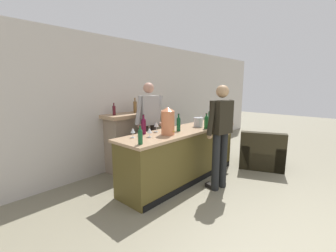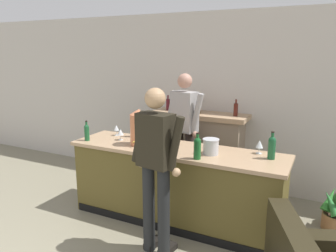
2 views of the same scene
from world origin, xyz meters
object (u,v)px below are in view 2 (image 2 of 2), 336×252
at_px(person_customer, 156,165).
at_px(person_bartender, 184,130).
at_px(fireplace_stone, 199,149).
at_px(wine_glass_near_bucket, 152,130).
at_px(potted_plant_corner, 336,210).
at_px(wine_bottle_burgundy_dark, 164,136).
at_px(wine_bottle_port_short, 272,147).
at_px(ice_bucket_steel, 211,146).
at_px(wine_glass_front_right, 120,132).
at_px(copper_dispenser, 139,127).
at_px(wine_bottle_cabernet_heavy, 87,132).
at_px(wine_bottle_rose_blush, 135,126).
at_px(wine_bottle_merlot_tall, 197,147).
at_px(wine_glass_front_left, 259,144).
at_px(wine_glass_by_dispenser, 116,128).

height_order(person_customer, person_bartender, person_bartender).
relative_size(fireplace_stone, wine_glass_near_bucket, 8.33).
bearing_deg(potted_plant_corner, person_bartender, 179.58).
relative_size(wine_bottle_burgundy_dark, wine_bottle_port_short, 1.02).
bearing_deg(person_customer, ice_bucket_steel, 63.12).
bearing_deg(ice_bucket_steel, wine_bottle_burgundy_dark, 178.77).
bearing_deg(wine_glass_front_right, person_bartender, 46.86).
xyz_separation_m(ice_bucket_steel, wine_glass_front_right, (-1.30, 0.05, 0.01)).
distance_m(fireplace_stone, person_bartender, 0.64).
height_order(copper_dispenser, wine_bottle_cabernet_heavy, copper_dispenser).
bearing_deg(wine_bottle_cabernet_heavy, wine_bottle_rose_blush, 43.93).
bearing_deg(person_customer, wine_glass_front_right, 141.90).
distance_m(potted_plant_corner, person_customer, 2.36).
bearing_deg(wine_bottle_rose_blush, potted_plant_corner, 9.32).
relative_size(person_customer, wine_bottle_cabernet_heavy, 6.60).
relative_size(wine_bottle_merlot_tall, wine_glass_front_right, 1.99).
bearing_deg(wine_bottle_merlot_tall, wine_glass_front_left, 41.14).
bearing_deg(copper_dispenser, wine_glass_front_left, 11.81).
height_order(wine_bottle_cabernet_heavy, wine_glass_front_right, wine_bottle_cabernet_heavy).
xyz_separation_m(copper_dispenser, wine_bottle_merlot_tall, (0.88, -0.20, -0.10)).
xyz_separation_m(ice_bucket_steel, wine_glass_by_dispenser, (-1.49, 0.23, 0.01)).
xyz_separation_m(wine_bottle_merlot_tall, wine_bottle_port_short, (0.74, 0.37, 0.01)).
xyz_separation_m(person_bartender, wine_glass_by_dispenser, (-0.83, -0.50, 0.05)).
relative_size(potted_plant_corner, wine_bottle_cabernet_heavy, 2.48).
xyz_separation_m(wine_bottle_burgundy_dark, wine_glass_by_dispenser, (-0.88, 0.22, -0.04)).
height_order(ice_bucket_steel, wine_bottle_burgundy_dark, wine_bottle_burgundy_dark).
height_order(fireplace_stone, person_bartender, person_bartender).
bearing_deg(wine_bottle_burgundy_dark, ice_bucket_steel, -1.23).
bearing_deg(person_customer, wine_bottle_port_short, 39.19).
relative_size(wine_bottle_rose_blush, wine_glass_front_left, 2.08).
bearing_deg(wine_bottle_cabernet_heavy, wine_glass_front_right, 29.69).
height_order(copper_dispenser, wine_glass_near_bucket, copper_dispenser).
bearing_deg(fireplace_stone, wine_bottle_burgundy_dark, -90.57).
bearing_deg(person_customer, wine_bottle_rose_blush, 131.13).
relative_size(potted_plant_corner, wine_glass_by_dispenser, 4.41).
relative_size(ice_bucket_steel, wine_bottle_port_short, 0.61).
bearing_deg(potted_plant_corner, wine_bottle_rose_blush, -170.68).
bearing_deg(person_customer, wine_glass_by_dispenser, 141.04).
bearing_deg(wine_glass_near_bucket, wine_glass_front_right, -149.87).
bearing_deg(wine_bottle_cabernet_heavy, wine_bottle_merlot_tall, -2.30).
relative_size(person_customer, wine_bottle_merlot_tall, 6.02).
bearing_deg(wine_bottle_cabernet_heavy, wine_glass_by_dispenser, 64.04).
distance_m(wine_glass_front_left, wine_glass_near_bucket, 1.43).
xyz_separation_m(copper_dispenser, wine_glass_by_dispenser, (-0.54, 0.27, -0.13)).
bearing_deg(fireplace_stone, copper_dispenser, -105.60).
xyz_separation_m(wine_bottle_merlot_tall, wine_glass_front_left, (0.58, 0.51, -0.02)).
distance_m(potted_plant_corner, wine_glass_near_bucket, 2.51).
relative_size(person_bartender, wine_bottle_rose_blush, 5.46).
xyz_separation_m(fireplace_stone, person_customer, (0.25, -1.91, 0.38)).
relative_size(wine_glass_by_dispenser, wine_glass_front_left, 0.94).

